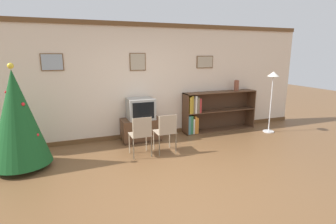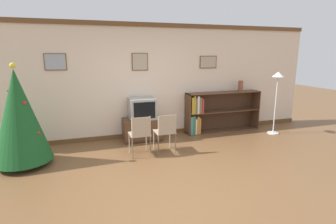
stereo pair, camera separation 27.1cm
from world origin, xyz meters
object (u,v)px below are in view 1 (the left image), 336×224
vase (236,85)px  tv_console (141,129)px  folding_chair_right (166,131)px  folding_chair_left (141,134)px  television (141,109)px  christmas_tree (17,118)px  bookshelf (208,112)px  standing_lamp (272,86)px

vase → tv_console: bearing=-178.6°
folding_chair_right → vase: size_ratio=2.88×
folding_chair_left → folding_chair_right: size_ratio=1.00×
tv_console → television: television is taller
folding_chair_left → christmas_tree: bearing=173.7°
folding_chair_left → vase: 3.17m
television → vase: vase is taller
christmas_tree → television: size_ratio=3.11×
folding_chair_left → bookshelf: bearing=26.9°
folding_chair_right → bookshelf: 1.90m
television → vase: (2.65, 0.07, 0.42)m
vase → standing_lamp: 0.89m
bookshelf → standing_lamp: standing_lamp is taller
christmas_tree → folding_chair_left: bearing=-6.3°
christmas_tree → folding_chair_right: christmas_tree is taller
christmas_tree → bookshelf: christmas_tree is taller
television → bookshelf: 1.86m
standing_lamp → bookshelf: bearing=155.7°
vase → folding_chair_left: bearing=-160.4°
folding_chair_left → standing_lamp: 3.64m
christmas_tree → vase: 5.10m
christmas_tree → tv_console: christmas_tree is taller
television → folding_chair_right: size_ratio=0.73×
television → standing_lamp: (3.28, -0.55, 0.44)m
christmas_tree → folding_chair_left: (2.12, -0.23, -0.45)m
christmas_tree → folding_chair_right: size_ratio=2.27×
standing_lamp → folding_chair_left: bearing=-173.3°
tv_console → standing_lamp: bearing=-9.6°
tv_console → standing_lamp: standing_lamp is taller
folding_chair_left → folding_chair_right: (0.52, 0.00, 0.00)m
standing_lamp → television: bearing=170.4°
television → folding_chair_right: 1.05m
tv_console → vase: bearing=1.4°
bookshelf → television: bearing=-177.0°
tv_console → television: size_ratio=1.51×
vase → standing_lamp: standing_lamp is taller
bookshelf → standing_lamp: (1.44, -0.65, 0.69)m
christmas_tree → standing_lamp: size_ratio=1.19×
bookshelf → vase: vase is taller
christmas_tree → standing_lamp: bearing=1.9°
bookshelf → folding_chair_left: bearing=-153.1°
christmas_tree → tv_console: 2.58m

